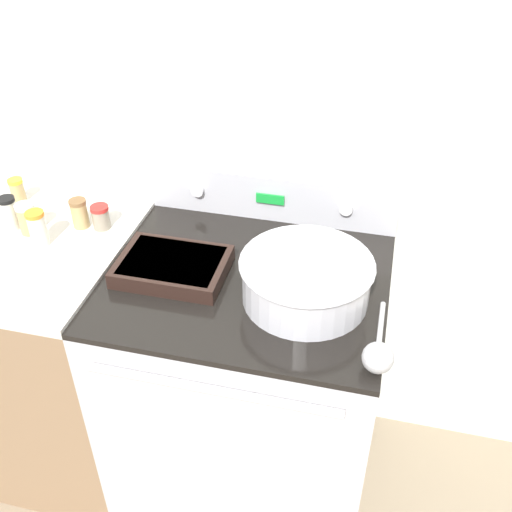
% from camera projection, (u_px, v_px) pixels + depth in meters
% --- Properties ---
extents(kitchen_wall, '(8.00, 0.05, 2.50)m').
position_uv_depth(kitchen_wall, '(278.00, 115.00, 1.81)').
color(kitchen_wall, silver).
rests_on(kitchen_wall, ground_plane).
extents(stove_range, '(0.80, 0.72, 0.92)m').
position_uv_depth(stove_range, '(249.00, 385.00, 1.97)').
color(stove_range, '#BCBCC1').
rests_on(stove_range, ground_plane).
extents(control_panel, '(0.80, 0.07, 0.15)m').
position_uv_depth(control_panel, '(272.00, 196.00, 1.91)').
color(control_panel, '#BCBCC1').
rests_on(control_panel, stove_range).
extents(side_counter, '(0.62, 0.69, 0.94)m').
position_uv_depth(side_counter, '(54.00, 348.00, 2.11)').
color(side_counter, '#896B4C').
rests_on(side_counter, ground_plane).
extents(mixing_bowl, '(0.36, 0.36, 0.12)m').
position_uv_depth(mixing_bowl, '(306.00, 278.00, 1.58)').
color(mixing_bowl, silver).
rests_on(mixing_bowl, stove_range).
extents(casserole_dish, '(0.31, 0.22, 0.05)m').
position_uv_depth(casserole_dish, '(173.00, 266.00, 1.69)').
color(casserole_dish, black).
rests_on(casserole_dish, stove_range).
extents(ladle, '(0.08, 0.27, 0.08)m').
position_uv_depth(ladle, '(378.00, 355.00, 1.40)').
color(ladle, '#B7B7B7').
rests_on(ladle, stove_range).
extents(spice_jar_red_cap, '(0.06, 0.06, 0.08)m').
position_uv_depth(spice_jar_red_cap, '(101.00, 217.00, 1.86)').
color(spice_jar_red_cap, gray).
rests_on(spice_jar_red_cap, side_counter).
extents(spice_jar_brown_cap, '(0.05, 0.05, 0.09)m').
position_uv_depth(spice_jar_brown_cap, '(79.00, 213.00, 1.86)').
color(spice_jar_brown_cap, tan).
rests_on(spice_jar_brown_cap, side_counter).
extents(spice_jar_orange_cap, '(0.06, 0.06, 0.11)m').
position_uv_depth(spice_jar_orange_cap, '(38.00, 228.00, 1.77)').
color(spice_jar_orange_cap, beige).
rests_on(spice_jar_orange_cap, side_counter).
extents(spice_jar_white_cap, '(0.06, 0.06, 0.10)m').
position_uv_depth(spice_jar_white_cap, '(27.00, 218.00, 1.83)').
color(spice_jar_white_cap, tan).
rests_on(spice_jar_white_cap, side_counter).
extents(spice_jar_black_cap, '(0.05, 0.05, 0.11)m').
position_uv_depth(spice_jar_black_cap, '(10.00, 213.00, 1.85)').
color(spice_jar_black_cap, beige).
rests_on(spice_jar_black_cap, side_counter).
extents(spice_jar_yellow_cap, '(0.05, 0.05, 0.08)m').
position_uv_depth(spice_jar_yellow_cap, '(17.00, 190.00, 1.98)').
color(spice_jar_yellow_cap, tan).
rests_on(spice_jar_yellow_cap, side_counter).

